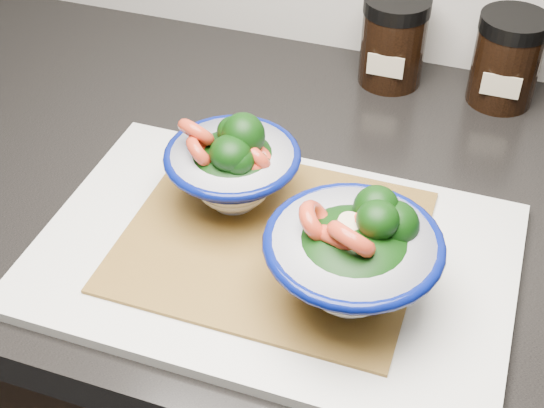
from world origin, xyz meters
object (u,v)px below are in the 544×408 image
(spice_jar_b, at_px, (507,59))
(bowl_right, at_px, (354,257))
(cutting_board, at_px, (273,257))
(spice_jar_a, at_px, (393,41))
(bowl_left, at_px, (233,167))

(spice_jar_b, bearing_deg, bowl_right, -102.80)
(cutting_board, distance_m, bowl_right, 0.11)
(cutting_board, relative_size, spice_jar_a, 3.98)
(cutting_board, height_order, bowl_right, bowl_right)
(spice_jar_a, xyz_separation_m, spice_jar_b, (0.14, 0.00, 0.00))
(bowl_left, bearing_deg, cutting_board, -41.70)
(bowl_right, xyz_separation_m, spice_jar_b, (0.09, 0.39, -0.01))
(cutting_board, xyz_separation_m, bowl_right, (0.08, -0.03, 0.06))
(spice_jar_b, bearing_deg, cutting_board, -115.64)
(cutting_board, relative_size, bowl_left, 3.34)
(bowl_left, height_order, bowl_right, bowl_right)
(bowl_left, relative_size, bowl_right, 0.88)
(spice_jar_a, bearing_deg, spice_jar_b, 0.00)
(bowl_left, relative_size, spice_jar_a, 1.19)
(bowl_right, bearing_deg, bowl_left, 149.23)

